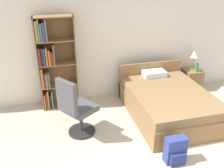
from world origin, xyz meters
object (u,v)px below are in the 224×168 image
object	(u,v)px
bed	(167,101)
backpack_blue	(176,151)
water_bottle	(197,68)
bookshelf	(52,63)
office_chair	(76,109)
table_lamp	(194,55)
nightstand	(192,80)

from	to	relation	value
bed	backpack_blue	world-z (taller)	bed
water_bottle	bookshelf	bearing A→B (deg)	178.23
office_chair	table_lamp	distance (m)	3.21
bookshelf	backpack_blue	distance (m)	2.90
bookshelf	bed	distance (m)	2.46
backpack_blue	office_chair	bearing A→B (deg)	141.99
water_bottle	bed	bearing A→B (deg)	-144.77
bookshelf	water_bottle	distance (m)	3.33
bed	office_chair	world-z (taller)	office_chair
office_chair	backpack_blue	world-z (taller)	office_chair
bookshelf	table_lamp	world-z (taller)	bookshelf
office_chair	backpack_blue	distance (m)	1.77
nightstand	table_lamp	distance (m)	0.63
bed	table_lamp	world-z (taller)	table_lamp
table_lamp	bed	bearing A→B (deg)	-139.60
bed	water_bottle	xyz separation A→B (m)	(1.13, 0.80, 0.32)
bed	table_lamp	size ratio (longest dim) A/B	4.19
bookshelf	office_chair	xyz separation A→B (m)	(0.32, -1.15, -0.47)
table_lamp	backpack_blue	size ratio (longest dim) A/B	1.10
bookshelf	table_lamp	bearing A→B (deg)	0.65
table_lamp	backpack_blue	world-z (taller)	table_lamp
bed	nightstand	size ratio (longest dim) A/B	3.97
office_chair	bed	bearing A→B (deg)	7.85
office_chair	nightstand	bearing A→B (deg)	21.25
nightstand	bookshelf	bearing A→B (deg)	179.97
backpack_blue	bookshelf	bearing A→B (deg)	127.13
office_chair	water_bottle	world-z (taller)	office_chair
nightstand	water_bottle	distance (m)	0.36
nightstand	backpack_blue	world-z (taller)	nightstand
table_lamp	bookshelf	bearing A→B (deg)	-179.35
bed	table_lamp	distance (m)	1.56
backpack_blue	water_bottle	bearing A→B (deg)	52.67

